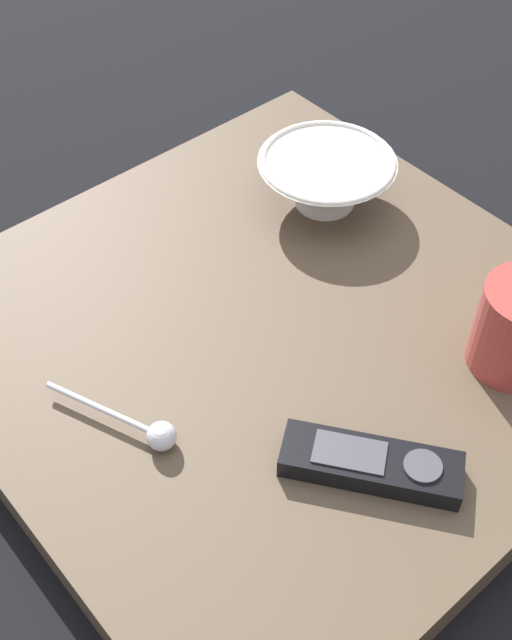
% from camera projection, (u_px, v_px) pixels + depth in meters
% --- Properties ---
extents(ground_plane, '(6.00, 6.00, 0.00)m').
position_uv_depth(ground_plane, '(274.00, 354.00, 0.89)').
color(ground_plane, black).
extents(table, '(0.63, 0.64, 0.05)m').
position_uv_depth(table, '(275.00, 340.00, 0.88)').
color(table, '#4C3D2D').
rests_on(table, ground).
extents(cereal_bowl, '(0.16, 0.16, 0.06)m').
position_uv_depth(cereal_bowl, '(326.00, 178.00, 0.97)').
color(cereal_bowl, beige).
rests_on(cereal_bowl, table).
extents(teaspoon, '(0.06, 0.14, 0.03)m').
position_uv_depth(teaspoon, '(151.00, 431.00, 0.75)').
color(teaspoon, silver).
rests_on(teaspoon, table).
extents(tv_remote_near, '(0.14, 0.16, 0.03)m').
position_uv_depth(tv_remote_near, '(371.00, 464.00, 0.73)').
color(tv_remote_near, black).
rests_on(tv_remote_near, table).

